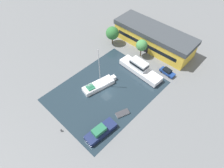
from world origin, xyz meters
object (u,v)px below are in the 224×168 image
at_px(quay_tree_by_water, 112,33).
at_px(sailboat_moored, 99,85).
at_px(small_dinghy, 122,113).
at_px(quay_tree_near_building, 142,45).
at_px(parked_car, 167,72).
at_px(cabin_boat, 101,131).
at_px(motor_cruiser, 140,69).
at_px(warehouse_building, 154,38).

bearing_deg(quay_tree_by_water, sailboat_moored, -57.01).
relative_size(quay_tree_by_water, small_dinghy, 1.65).
bearing_deg(small_dinghy, quay_tree_near_building, -42.22).
height_order(sailboat_moored, small_dinghy, sailboat_moored).
height_order(parked_car, small_dinghy, parked_car).
xyz_separation_m(quay_tree_near_building, quay_tree_by_water, (-11.26, -1.40, -0.21)).
height_order(quay_tree_by_water, cabin_boat, quay_tree_by_water).
distance_m(quay_tree_by_water, motor_cruiser, 16.57).
bearing_deg(quay_tree_near_building, cabin_boat, -69.61).
bearing_deg(quay_tree_by_water, parked_car, 1.37).
xyz_separation_m(warehouse_building, motor_cruiser, (4.87, -13.19, -1.82)).
xyz_separation_m(quay_tree_by_water, sailboat_moored, (11.03, -17.00, -3.37)).
relative_size(quay_tree_by_water, motor_cruiser, 0.45).
bearing_deg(sailboat_moored, warehouse_building, 102.48).
relative_size(quay_tree_near_building, small_dinghy, 1.60).
height_order(quay_tree_by_water, motor_cruiser, quay_tree_by_water).
height_order(motor_cruiser, cabin_boat, motor_cruiser).
bearing_deg(sailboat_moored, cabin_boat, -30.34).
bearing_deg(warehouse_building, parked_car, -36.81).
height_order(sailboat_moored, motor_cruiser, sailboat_moored).
distance_m(quay_tree_near_building, sailboat_moored, 18.74).
bearing_deg(sailboat_moored, motor_cruiser, 81.39).
relative_size(warehouse_building, sailboat_moored, 2.11).
relative_size(warehouse_building, motor_cruiser, 1.96).
relative_size(quay_tree_by_water, sailboat_moored, 0.48).
relative_size(quay_tree_near_building, parked_car, 1.27).
distance_m(quay_tree_near_building, small_dinghy, 23.52).
distance_m(warehouse_building, sailboat_moored, 25.68).
bearing_deg(motor_cruiser, parked_car, -48.07).
distance_m(quay_tree_by_water, small_dinghy, 29.35).
distance_m(small_dinghy, cabin_boat, 7.54).
bearing_deg(cabin_boat, warehouse_building, 111.95).
relative_size(sailboat_moored, motor_cruiser, 0.93).
bearing_deg(small_dinghy, cabin_boat, 109.63).
relative_size(motor_cruiser, cabin_boat, 1.75).
bearing_deg(motor_cruiser, cabin_boat, -161.95).
xyz_separation_m(quay_tree_near_building, cabin_boat, (10.45, -28.12, -3.41)).
relative_size(quay_tree_near_building, cabin_boat, 0.76).
bearing_deg(warehouse_building, quay_tree_near_building, -87.63).
relative_size(quay_tree_by_water, cabin_boat, 0.78).
xyz_separation_m(parked_car, cabin_boat, (-0.30, -27.25, 0.07)).
distance_m(motor_cruiser, small_dinghy, 15.88).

